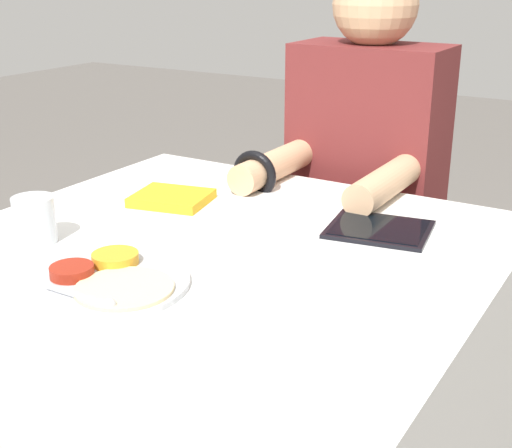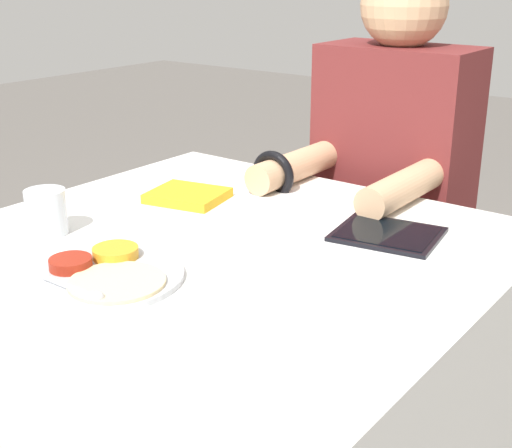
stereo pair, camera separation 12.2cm
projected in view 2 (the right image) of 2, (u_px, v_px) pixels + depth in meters
name	position (u px, v px, depth m)	size (l,w,h in m)	color
dining_table	(212.00, 421.00, 1.41)	(0.98, 1.00, 0.74)	silver
thali_tray	(103.00, 274.00, 1.15)	(0.26, 0.26, 0.03)	#B7BABF
red_notebook	(188.00, 196.00, 1.54)	(0.18, 0.16, 0.02)	silver
tablet_device	(388.00, 234.00, 1.33)	(0.21, 0.19, 0.01)	black
person_diner	(388.00, 226.00, 1.82)	(0.38, 0.49, 1.23)	black
drinking_glass	(46.00, 212.00, 1.33)	(0.08, 0.08, 0.09)	silver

